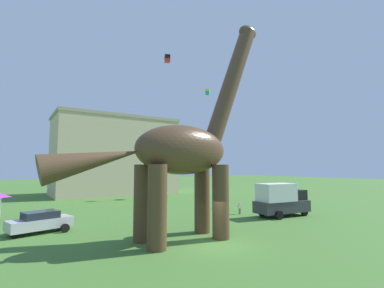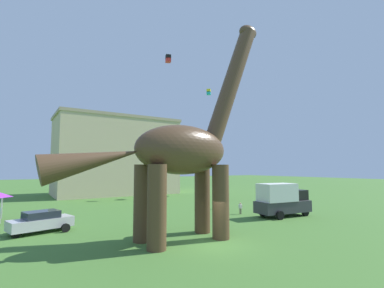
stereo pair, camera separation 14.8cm
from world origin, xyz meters
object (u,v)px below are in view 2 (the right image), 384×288
person_vendor_side (240,207)px  kite_far_left (209,92)px  kite_mid_center (168,59)px  person_near_flyer (216,200)px  parked_sedan_left (41,221)px  kite_trailing (229,94)px  parked_box_truck (282,199)px  dinosaur_sculpture (181,150)px  kite_near_high (205,157)px

person_vendor_side → kite_far_left: kite_far_left is taller
kite_far_left → kite_mid_center: bearing=-145.5°
person_vendor_side → person_near_flyer: (0.01, 4.06, 0.35)m
parked_sedan_left → person_near_flyer: bearing=-7.6°
person_vendor_side → kite_trailing: (11.58, 15.13, 17.00)m
parked_box_truck → dinosaur_sculpture: bearing=-162.8°
kite_trailing → kite_mid_center: bearing=-153.8°
person_near_flyer → kite_near_high: kite_near_high is taller
parked_box_truck → person_vendor_side: bearing=134.8°
person_near_flyer → kite_trailing: kite_trailing is taller
dinosaur_sculpture → parked_sedan_left: (-7.58, 7.45, -5.13)m
person_vendor_side → kite_trailing: bearing=31.0°
parked_box_truck → person_near_flyer: 7.71m
person_vendor_side → parked_box_truck: bearing=-73.5°
dinosaur_sculpture → kite_far_left: 29.60m
parked_box_truck → kite_mid_center: bearing=132.0°
person_vendor_side → kite_near_high: (8.42, 18.09, 5.91)m
person_vendor_side → kite_mid_center: 19.08m
kite_far_left → parked_sedan_left: bearing=-151.8°
person_vendor_side → kite_mid_center: kite_mid_center is taller
person_vendor_side → person_near_flyer: person_near_flyer is taller
parked_sedan_left → kite_trailing: kite_trailing is taller
kite_trailing → kite_far_left: (-4.36, 0.18, -0.29)m
person_near_flyer → kite_near_high: bearing=-161.5°
kite_mid_center → parked_box_truck: bearing=-54.7°
person_near_flyer → person_vendor_side: bearing=49.3°
dinosaur_sculpture → kite_mid_center: size_ratio=18.83×
person_near_flyer → kite_trailing: size_ratio=0.92×
kite_mid_center → kite_far_left: (11.98, 8.23, -0.36)m
kite_trailing → dinosaur_sculpture: bearing=-136.6°
person_near_flyer → kite_trailing: 23.10m
person_vendor_side → kite_mid_center: (-4.76, 7.08, 17.07)m
dinosaur_sculpture → parked_box_truck: (12.83, 2.39, -4.29)m
kite_mid_center → kite_near_high: (13.18, 11.01, -11.16)m
parked_box_truck → person_vendor_side: parked_box_truck is taller
person_near_flyer → kite_near_high: size_ratio=1.02×
kite_mid_center → kite_trailing: (16.33, 8.05, -0.07)m
parked_sedan_left → kite_mid_center: 22.09m
kite_near_high → kite_far_left: (-1.21, -2.78, 10.80)m
parked_box_truck → person_vendor_side: size_ratio=4.94×
kite_far_left → parked_box_truck: bearing=-104.2°
dinosaur_sculpture → parked_sedan_left: 11.80m
kite_mid_center → kite_trailing: kite_mid_center is taller
dinosaur_sculpture → kite_near_high: dinosaur_sculpture is taller
dinosaur_sculpture → kite_mid_center: kite_mid_center is taller
kite_near_high → person_vendor_side: bearing=-115.0°
person_vendor_side → kite_near_high: 20.81m
person_near_flyer → kite_far_left: size_ratio=1.88×
parked_sedan_left → kite_mid_center: (13.13, 5.23, 16.98)m
dinosaur_sculpture → kite_trailing: size_ratio=8.60×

